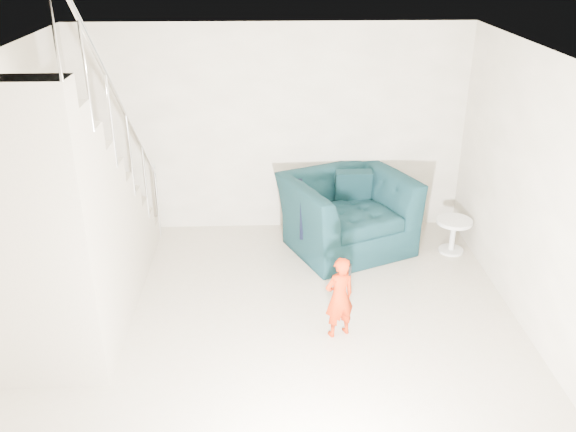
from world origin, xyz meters
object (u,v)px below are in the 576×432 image
at_px(side_table, 453,230).
at_px(armchair, 347,213).
at_px(toddler, 339,297).
at_px(staircase, 70,238).

bearing_deg(side_table, armchair, 171.97).
bearing_deg(armchair, toddler, -123.25).
xyz_separation_m(side_table, staircase, (-4.24, -1.34, 0.65)).
height_order(armchair, toddler, armchair).
distance_m(side_table, staircase, 4.49).
distance_m(armchair, toddler, 1.90).
bearing_deg(staircase, side_table, 17.60).
bearing_deg(staircase, armchair, 27.57).
relative_size(toddler, staircase, 0.24).
bearing_deg(toddler, armchair, -122.76).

